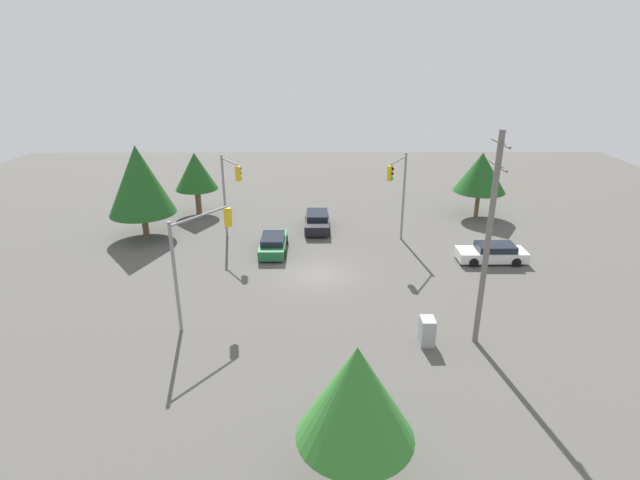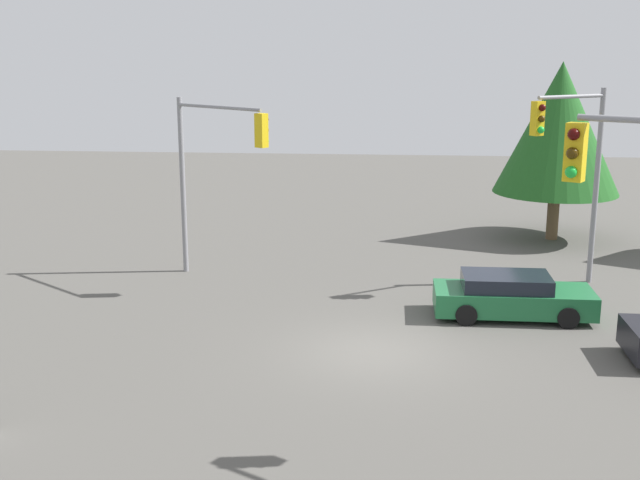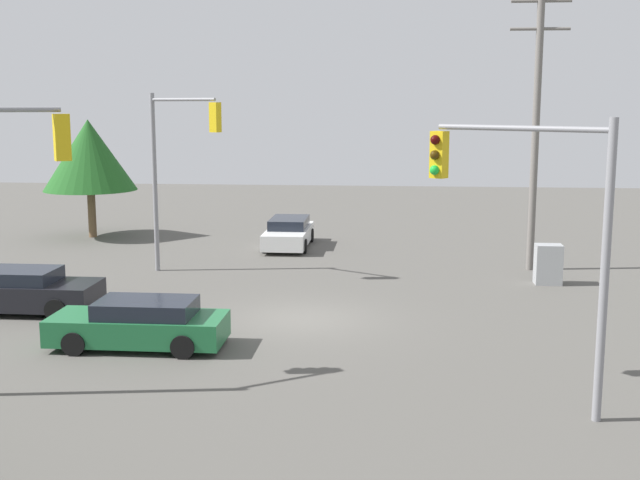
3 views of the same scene
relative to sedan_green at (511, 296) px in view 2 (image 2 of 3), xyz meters
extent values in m
plane|color=#54514C|center=(-3.96, -3.17, -0.63)|extent=(80.00, 80.00, 0.00)
cube|color=#1E6638|center=(0.05, 0.00, -0.11)|extent=(4.59, 1.80, 0.69)
cube|color=black|center=(-0.18, 0.00, 0.44)|extent=(2.53, 1.59, 0.43)
cylinder|color=black|center=(1.47, 0.86, -0.32)|extent=(0.62, 0.22, 0.62)
cylinder|color=black|center=(1.47, -0.86, -0.32)|extent=(0.62, 0.22, 0.62)
cylinder|color=black|center=(-1.37, 0.86, -0.32)|extent=(0.62, 0.22, 0.62)
cylinder|color=black|center=(-1.37, -0.86, -0.32)|extent=(0.62, 0.22, 0.62)
cylinder|color=gray|center=(-10.79, 4.04, 2.43)|extent=(0.18, 0.18, 6.11)
cylinder|color=gray|center=(-9.21, 2.89, 5.23)|extent=(3.24, 2.40, 0.12)
cube|color=gold|center=(-7.62, 1.74, 4.61)|extent=(0.44, 0.43, 1.05)
sphere|color=#360503|center=(-7.52, 1.88, 4.94)|extent=(0.22, 0.22, 0.22)
sphere|color=#392605|center=(-7.52, 1.88, 4.61)|extent=(0.22, 0.22, 0.22)
sphere|color=green|center=(-7.52, 1.88, 4.27)|extent=(0.22, 0.22, 0.22)
cylinder|color=gray|center=(3.16, 3.92, 2.62)|extent=(0.18, 0.18, 6.49)
cylinder|color=gray|center=(2.00, 3.15, 5.61)|extent=(2.37, 1.63, 0.12)
cube|color=gold|center=(0.85, 2.39, 4.99)|extent=(0.44, 0.42, 1.05)
sphere|color=#360503|center=(0.94, 2.25, 5.32)|extent=(0.22, 0.22, 0.22)
sphere|color=#392605|center=(0.94, 2.25, 4.99)|extent=(0.22, 0.22, 0.22)
sphere|color=green|center=(0.94, 2.25, 4.65)|extent=(0.22, 0.22, 0.22)
cube|color=gold|center=(-0.31, -8.21, 5.27)|extent=(0.43, 0.41, 1.05)
sphere|color=#360503|center=(-0.39, -8.36, 5.60)|extent=(0.22, 0.22, 0.22)
sphere|color=#392605|center=(-0.39, -8.36, 5.27)|extent=(0.22, 0.22, 0.22)
sphere|color=green|center=(-0.39, -8.36, 4.93)|extent=(0.22, 0.22, 0.22)
cylinder|color=brown|center=(3.10, 10.25, 0.35)|extent=(0.48, 0.48, 1.96)
cone|color=#1E561E|center=(3.10, 10.25, 3.96)|extent=(5.04, 5.04, 5.27)
camera|label=1|loc=(-33.73, -3.13, 13.51)|focal=28.00mm
camera|label=2|loc=(-3.59, -22.88, 7.08)|focal=45.00mm
camera|label=3|loc=(-6.59, 19.96, 5.73)|focal=45.00mm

